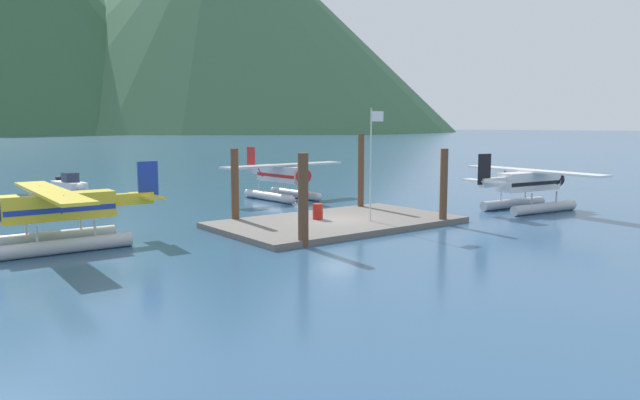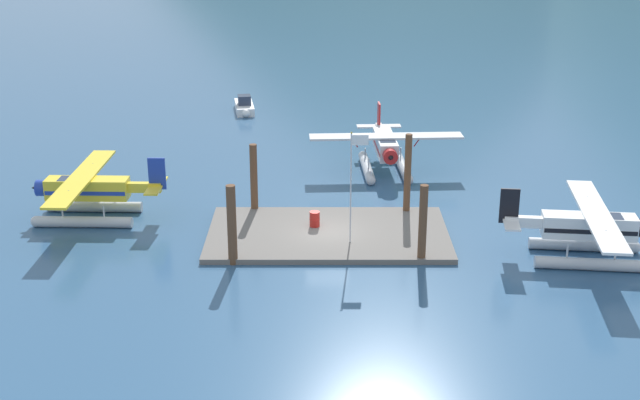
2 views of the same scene
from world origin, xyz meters
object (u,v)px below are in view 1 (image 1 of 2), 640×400
seaplane_yellow_port_fwd (58,214)px  boat_white_open_north (70,184)px  seaplane_white_stbd_aft (529,187)px  seaplane_silver_bow_right (282,179)px  flagpole (373,151)px  fuel_drum (318,211)px

seaplane_yellow_port_fwd → boat_white_open_north: (7.07, 25.63, -1.09)m
seaplane_white_stbd_aft → seaplane_silver_bow_right: (-9.59, 14.86, 0.00)m
seaplane_yellow_port_fwd → seaplane_silver_bow_right: size_ratio=1.00×
flagpole → fuel_drum: (-2.07, 2.26, -3.42)m
flagpole → boat_white_open_north: flagpole is taller
flagpole → seaplane_white_stbd_aft: size_ratio=0.59×
seaplane_yellow_port_fwd → seaplane_white_stbd_aft: (27.71, -5.90, 0.00)m
seaplane_white_stbd_aft → boat_white_open_north: bearing=123.2°
seaplane_yellow_port_fwd → seaplane_white_stbd_aft: bearing=-12.0°
fuel_drum → flagpole: bearing=-47.4°
seaplane_yellow_port_fwd → seaplane_white_stbd_aft: 28.33m
fuel_drum → seaplane_white_stbd_aft: seaplane_white_stbd_aft is taller
fuel_drum → seaplane_white_stbd_aft: size_ratio=0.08×
seaplane_white_stbd_aft → seaplane_silver_bow_right: bearing=122.8°
fuel_drum → boat_white_open_north: 28.20m
seaplane_white_stbd_aft → seaplane_silver_bow_right: same height
flagpole → seaplane_silver_bow_right: (2.70, 13.07, -2.58)m
boat_white_open_north → fuel_drum: bearing=-77.1°
flagpole → seaplane_yellow_port_fwd: (-15.42, 4.11, -2.58)m
boat_white_open_north → seaplane_silver_bow_right: bearing=-56.4°
flagpole → boat_white_open_north: size_ratio=1.28×
seaplane_yellow_port_fwd → seaplane_silver_bow_right: (18.13, 8.96, 0.00)m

